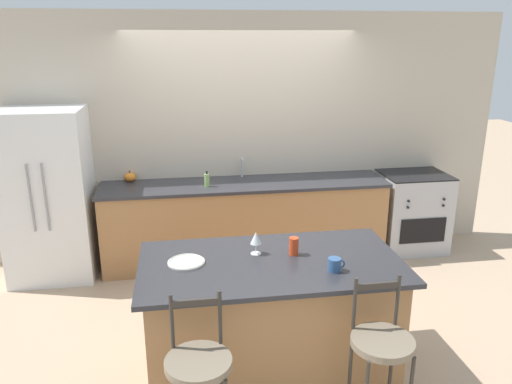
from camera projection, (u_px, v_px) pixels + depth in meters
ground_plane at (250, 273)px, 5.36m from camera, size 18.00×18.00×0.00m
wall_back at (241, 137)px, 5.62m from camera, size 6.00×0.07×2.70m
back_counter at (245, 221)px, 5.58m from camera, size 3.12×0.69×0.91m
sink_faucet at (242, 165)px, 5.59m from camera, size 0.02×0.13×0.22m
kitchen_island at (271, 317)px, 3.68m from camera, size 1.87×0.99×0.92m
refrigerator at (49, 195)px, 5.11m from camera, size 0.84×0.74×1.76m
oven_range at (411, 212)px, 5.87m from camera, size 0.75×0.64×0.93m
bar_stool_near at (199, 378)px, 2.87m from camera, size 0.39×0.39×1.04m
bar_stool_far at (381, 356)px, 3.06m from camera, size 0.39×0.39×1.04m
dinner_plate at (186, 262)px, 3.51m from camera, size 0.26×0.26×0.02m
wine_glass at (256, 239)px, 3.62m from camera, size 0.08×0.08×0.17m
coffee_mug at (335, 265)px, 3.38m from camera, size 0.12×0.09×0.09m
tumbler_cup at (294, 246)px, 3.63m from camera, size 0.07×0.07×0.13m
pumpkin_decoration at (130, 177)px, 5.46m from camera, size 0.12×0.12×0.12m
soap_bottle at (207, 180)px, 5.27m from camera, size 0.06×0.06×0.17m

